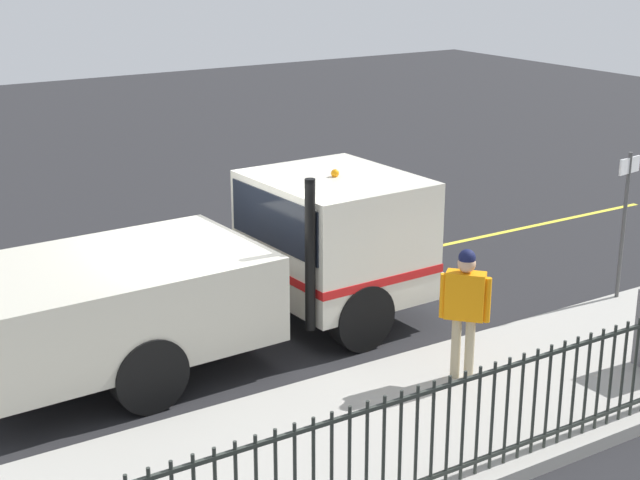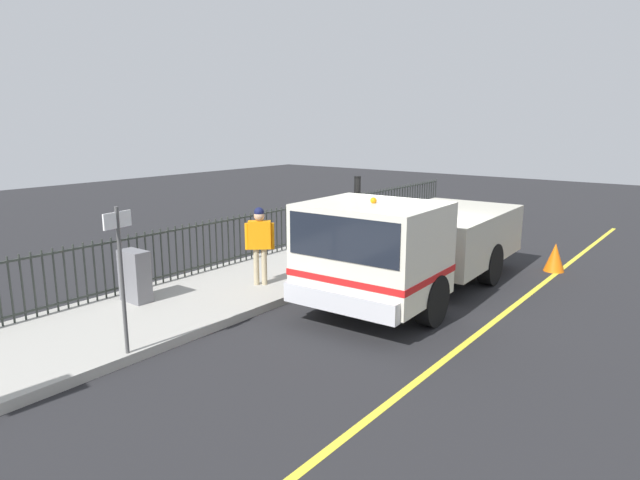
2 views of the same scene
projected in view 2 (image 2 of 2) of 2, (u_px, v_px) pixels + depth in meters
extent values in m
plane|color=#232326|center=(416.00, 293.00, 11.97)|extent=(53.54, 53.54, 0.00)
cube|color=#A3A099|center=(300.00, 266.00, 13.91)|extent=(3.04, 24.34, 0.16)
cube|color=yellow|center=(506.00, 312.00, 10.79)|extent=(0.12, 21.90, 0.01)
cube|color=silver|center=(373.00, 249.00, 10.19)|extent=(2.48, 2.17, 1.73)
cube|color=black|center=(373.00, 229.00, 10.11)|extent=(2.29, 2.20, 0.76)
cube|color=beige|center=(447.00, 234.00, 13.05)|extent=(2.54, 3.99, 1.14)
cube|color=silver|center=(339.00, 302.00, 9.44)|extent=(2.29, 0.28, 0.36)
cube|color=red|center=(372.00, 269.00, 10.27)|extent=(2.50, 2.19, 0.12)
cylinder|color=black|center=(432.00, 300.00, 10.00)|extent=(0.33, 0.97, 0.96)
cylinder|color=black|center=(334.00, 281.00, 11.23)|extent=(0.33, 0.97, 0.96)
cylinder|color=black|center=(490.00, 264.00, 12.55)|extent=(0.33, 0.97, 0.96)
cylinder|color=black|center=(405.00, 251.00, 13.78)|extent=(0.33, 0.97, 0.96)
sphere|color=orange|center=(374.00, 200.00, 9.99)|extent=(0.12, 0.12, 0.12)
cylinder|color=black|center=(357.00, 225.00, 11.66)|extent=(0.14, 0.14, 2.08)
cube|color=orange|center=(260.00, 235.00, 11.83)|extent=(0.51, 0.48, 0.61)
sphere|color=tan|center=(259.00, 216.00, 11.74)|extent=(0.22, 0.22, 0.22)
sphere|color=#14193F|center=(259.00, 212.00, 11.72)|extent=(0.21, 0.21, 0.21)
cylinder|color=tan|center=(256.00, 267.00, 11.97)|extent=(0.12, 0.12, 0.81)
cylinder|color=tan|center=(264.00, 266.00, 11.98)|extent=(0.12, 0.12, 0.81)
cylinder|color=orange|center=(247.00, 236.00, 11.82)|extent=(0.09, 0.09, 0.57)
cylinder|color=orange|center=(272.00, 236.00, 11.85)|extent=(0.09, 0.09, 0.57)
cylinder|color=#2D332D|center=(435.00, 194.00, 22.56)|extent=(0.04, 0.04, 1.22)
cylinder|color=#2D332D|center=(433.00, 194.00, 22.41)|extent=(0.04, 0.04, 1.22)
cylinder|color=#2D332D|center=(431.00, 195.00, 22.26)|extent=(0.04, 0.04, 1.22)
cylinder|color=#2D332D|center=(429.00, 195.00, 22.10)|extent=(0.04, 0.04, 1.22)
cylinder|color=#2D332D|center=(427.00, 196.00, 21.95)|extent=(0.04, 0.04, 1.22)
cylinder|color=#2D332D|center=(424.00, 196.00, 21.79)|extent=(0.04, 0.04, 1.22)
cylinder|color=#2D332D|center=(422.00, 197.00, 21.64)|extent=(0.04, 0.04, 1.22)
cylinder|color=#2D332D|center=(420.00, 197.00, 21.49)|extent=(0.04, 0.04, 1.22)
cylinder|color=#2D332D|center=(417.00, 198.00, 21.33)|extent=(0.04, 0.04, 1.22)
cylinder|color=#2D332D|center=(415.00, 198.00, 21.18)|extent=(0.04, 0.04, 1.22)
cylinder|color=#2D332D|center=(412.00, 199.00, 21.02)|extent=(0.04, 0.04, 1.22)
cylinder|color=#2D332D|center=(410.00, 200.00, 20.87)|extent=(0.04, 0.04, 1.22)
cylinder|color=#2D332D|center=(407.00, 200.00, 20.71)|extent=(0.04, 0.04, 1.22)
cylinder|color=#2D332D|center=(405.00, 201.00, 20.56)|extent=(0.04, 0.04, 1.22)
cylinder|color=#2D332D|center=(402.00, 201.00, 20.41)|extent=(0.04, 0.04, 1.22)
cylinder|color=#2D332D|center=(399.00, 202.00, 20.25)|extent=(0.04, 0.04, 1.22)
cylinder|color=#2D332D|center=(397.00, 202.00, 20.10)|extent=(0.04, 0.04, 1.22)
cylinder|color=#2D332D|center=(394.00, 203.00, 19.94)|extent=(0.04, 0.04, 1.22)
cylinder|color=#2D332D|center=(391.00, 204.00, 19.79)|extent=(0.04, 0.04, 1.22)
cylinder|color=#2D332D|center=(388.00, 204.00, 19.64)|extent=(0.04, 0.04, 1.22)
cylinder|color=#2D332D|center=(386.00, 205.00, 19.48)|extent=(0.04, 0.04, 1.22)
cylinder|color=#2D332D|center=(383.00, 206.00, 19.33)|extent=(0.04, 0.04, 1.22)
cylinder|color=#2D332D|center=(380.00, 206.00, 19.17)|extent=(0.04, 0.04, 1.22)
cylinder|color=#2D332D|center=(377.00, 207.00, 19.02)|extent=(0.04, 0.04, 1.22)
cylinder|color=#2D332D|center=(374.00, 208.00, 18.87)|extent=(0.04, 0.04, 1.22)
cylinder|color=#2D332D|center=(371.00, 208.00, 18.71)|extent=(0.04, 0.04, 1.22)
cylinder|color=#2D332D|center=(367.00, 209.00, 18.56)|extent=(0.04, 0.04, 1.22)
cylinder|color=#2D332D|center=(364.00, 210.00, 18.40)|extent=(0.04, 0.04, 1.22)
cylinder|color=#2D332D|center=(361.00, 211.00, 18.25)|extent=(0.04, 0.04, 1.22)
cylinder|color=#2D332D|center=(358.00, 211.00, 18.09)|extent=(0.04, 0.04, 1.22)
cylinder|color=#2D332D|center=(354.00, 212.00, 17.94)|extent=(0.04, 0.04, 1.22)
cylinder|color=#2D332D|center=(351.00, 213.00, 17.79)|extent=(0.04, 0.04, 1.22)
cylinder|color=#2D332D|center=(347.00, 214.00, 17.63)|extent=(0.04, 0.04, 1.22)
cylinder|color=#2D332D|center=(344.00, 215.00, 17.48)|extent=(0.04, 0.04, 1.22)
cylinder|color=#2D332D|center=(340.00, 215.00, 17.32)|extent=(0.04, 0.04, 1.22)
cylinder|color=#2D332D|center=(336.00, 216.00, 17.17)|extent=(0.04, 0.04, 1.22)
cylinder|color=#2D332D|center=(333.00, 217.00, 17.02)|extent=(0.04, 0.04, 1.22)
cylinder|color=#2D332D|center=(329.00, 218.00, 16.86)|extent=(0.04, 0.04, 1.22)
cylinder|color=#2D332D|center=(325.00, 219.00, 16.71)|extent=(0.04, 0.04, 1.22)
cylinder|color=#2D332D|center=(321.00, 220.00, 16.55)|extent=(0.04, 0.04, 1.22)
cylinder|color=#2D332D|center=(317.00, 221.00, 16.40)|extent=(0.04, 0.04, 1.22)
cylinder|color=#2D332D|center=(313.00, 222.00, 16.25)|extent=(0.04, 0.04, 1.22)
cylinder|color=#2D332D|center=(309.00, 222.00, 16.09)|extent=(0.04, 0.04, 1.22)
cylinder|color=#2D332D|center=(304.00, 223.00, 15.94)|extent=(0.04, 0.04, 1.22)
cylinder|color=#2D332D|center=(300.00, 224.00, 15.78)|extent=(0.04, 0.04, 1.22)
cylinder|color=#2D332D|center=(295.00, 225.00, 15.63)|extent=(0.04, 0.04, 1.22)
cylinder|color=#2D332D|center=(291.00, 226.00, 15.47)|extent=(0.04, 0.04, 1.22)
cylinder|color=#2D332D|center=(286.00, 228.00, 15.32)|extent=(0.04, 0.04, 1.22)
cylinder|color=#2D332D|center=(282.00, 229.00, 15.17)|extent=(0.04, 0.04, 1.22)
cylinder|color=#2D332D|center=(277.00, 230.00, 15.01)|extent=(0.04, 0.04, 1.22)
cylinder|color=#2D332D|center=(272.00, 231.00, 14.86)|extent=(0.04, 0.04, 1.22)
cylinder|color=#2D332D|center=(267.00, 232.00, 14.70)|extent=(0.04, 0.04, 1.22)
cylinder|color=#2D332D|center=(262.00, 233.00, 14.55)|extent=(0.04, 0.04, 1.22)
cylinder|color=#2D332D|center=(256.00, 234.00, 14.40)|extent=(0.04, 0.04, 1.22)
cylinder|color=#2D332D|center=(251.00, 235.00, 14.24)|extent=(0.04, 0.04, 1.22)
cylinder|color=#2D332D|center=(246.00, 237.00, 14.09)|extent=(0.04, 0.04, 1.22)
cylinder|color=#2D332D|center=(240.00, 238.00, 13.93)|extent=(0.04, 0.04, 1.22)
cylinder|color=#2D332D|center=(234.00, 239.00, 13.78)|extent=(0.04, 0.04, 1.22)
cylinder|color=#2D332D|center=(228.00, 241.00, 13.63)|extent=(0.04, 0.04, 1.22)
cylinder|color=#2D332D|center=(222.00, 242.00, 13.47)|extent=(0.04, 0.04, 1.22)
cylinder|color=#2D332D|center=(216.00, 243.00, 13.32)|extent=(0.04, 0.04, 1.22)
cylinder|color=#2D332D|center=(210.00, 245.00, 13.16)|extent=(0.04, 0.04, 1.22)
cylinder|color=#2D332D|center=(204.00, 246.00, 13.01)|extent=(0.04, 0.04, 1.22)
cylinder|color=#2D332D|center=(197.00, 248.00, 12.85)|extent=(0.04, 0.04, 1.22)
cylinder|color=#2D332D|center=(190.00, 249.00, 12.70)|extent=(0.04, 0.04, 1.22)
cylinder|color=#2D332D|center=(184.00, 251.00, 12.55)|extent=(0.04, 0.04, 1.22)
cylinder|color=#2D332D|center=(176.00, 252.00, 12.39)|extent=(0.04, 0.04, 1.22)
cylinder|color=#2D332D|center=(169.00, 254.00, 12.24)|extent=(0.04, 0.04, 1.22)
cylinder|color=#2D332D|center=(162.00, 256.00, 12.08)|extent=(0.04, 0.04, 1.22)
cylinder|color=#2D332D|center=(154.00, 257.00, 11.93)|extent=(0.04, 0.04, 1.22)
cylinder|color=#2D332D|center=(146.00, 259.00, 11.78)|extent=(0.04, 0.04, 1.22)
cylinder|color=#2D332D|center=(138.00, 261.00, 11.62)|extent=(0.04, 0.04, 1.22)
cylinder|color=#2D332D|center=(130.00, 263.00, 11.47)|extent=(0.04, 0.04, 1.22)
cylinder|color=#2D332D|center=(122.00, 265.00, 11.31)|extent=(0.04, 0.04, 1.22)
cylinder|color=#2D332D|center=(113.00, 267.00, 11.16)|extent=(0.04, 0.04, 1.22)
cylinder|color=#2D332D|center=(104.00, 269.00, 11.01)|extent=(0.04, 0.04, 1.22)
cylinder|color=#2D332D|center=(95.00, 271.00, 10.85)|extent=(0.04, 0.04, 1.22)
cylinder|color=#2D332D|center=(85.00, 273.00, 10.70)|extent=(0.04, 0.04, 1.22)
cylinder|color=#2D332D|center=(76.00, 275.00, 10.54)|extent=(0.04, 0.04, 1.22)
cylinder|color=#2D332D|center=(66.00, 278.00, 10.39)|extent=(0.04, 0.04, 1.22)
cylinder|color=#2D332D|center=(55.00, 280.00, 10.23)|extent=(0.04, 0.04, 1.22)
cylinder|color=#2D332D|center=(45.00, 282.00, 10.08)|extent=(0.04, 0.04, 1.22)
cylinder|color=#2D332D|center=(34.00, 285.00, 9.93)|extent=(0.04, 0.04, 1.22)
cylinder|color=#2D332D|center=(22.00, 287.00, 9.77)|extent=(0.04, 0.04, 1.22)
cylinder|color=#2D332D|center=(11.00, 290.00, 9.62)|extent=(0.04, 0.04, 1.22)
cube|color=#2D332D|center=(261.00, 214.00, 14.44)|extent=(0.04, 20.69, 0.04)
cube|color=#2D332D|center=(262.00, 250.00, 14.65)|extent=(0.04, 20.69, 0.04)
cube|color=slate|center=(135.00, 276.00, 10.84)|extent=(0.63, 0.35, 1.03)
cone|color=orange|center=(555.00, 257.00, 13.69)|extent=(0.50, 0.50, 0.71)
cylinder|color=#4C4C4C|center=(122.00, 282.00, 8.24)|extent=(0.06, 0.06, 2.29)
cube|color=white|center=(117.00, 220.00, 8.05)|extent=(0.10, 0.50, 0.24)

